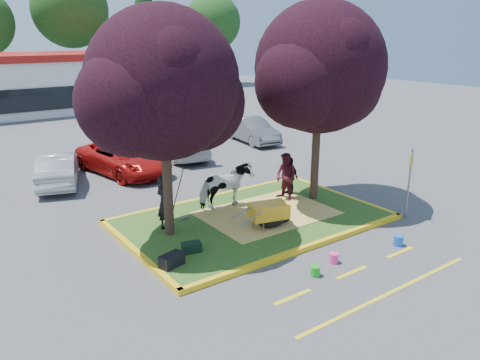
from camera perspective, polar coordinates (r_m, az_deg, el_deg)
ground at (r=15.30m, az=1.57°, el=-5.06°), size 90.00×90.00×0.00m
median_island at (r=15.27m, az=1.57°, el=-4.80°), size 8.00×5.00×0.15m
curb_near at (r=13.48m, az=8.26°, el=-8.14°), size 8.30×0.16×0.15m
curb_far at (r=17.26m, az=-3.59°, el=-2.15°), size 8.30×0.16×0.15m
curb_left at (r=13.42m, az=-12.63°, el=-8.52°), size 0.16×5.30×0.15m
curb_right at (r=17.88m, az=12.08°, el=-1.82°), size 0.16×5.30×0.15m
straw_bedding at (r=15.59m, az=3.34°, el=-4.04°), size 4.20×3.00×0.01m
tree_purple_left at (r=13.08m, az=-9.25°, el=10.66°), size 5.06×4.20×6.51m
tree_purple_right at (r=16.25m, az=9.77°, el=12.63°), size 5.30×4.40×6.82m
fire_lane_stripe_a at (r=11.27m, az=6.46°, el=-13.97°), size 1.10×0.12×0.01m
fire_lane_stripe_b at (r=12.54m, az=13.43°, el=-10.91°), size 1.10×0.12×0.01m
fire_lane_stripe_c at (r=13.98m, az=18.93°, el=-8.33°), size 1.10×0.12×0.01m
fire_lane_long at (r=11.90m, az=17.85°, el=-12.94°), size 6.00×0.10×0.01m
retail_building at (r=40.79m, az=-20.81°, el=11.27°), size 20.40×8.40×4.40m
treeline at (r=49.87m, az=-25.51°, el=18.01°), size 46.58×7.80×14.63m
cow at (r=15.73m, az=-1.73°, el=-0.83°), size 1.86×0.90×1.55m
calf at (r=14.48m, az=3.91°, el=-4.86°), size 1.09×0.70×0.44m
handler at (r=14.13m, az=-9.17°, el=-2.80°), size 0.54×0.71×1.74m
visitor_a at (r=16.62m, az=5.63°, el=0.38°), size 0.73×0.89×1.70m
visitor_b at (r=17.29m, az=6.07°, el=0.54°), size 0.35×0.83×1.41m
wheelbarrow at (r=14.30m, az=3.57°, el=-3.78°), size 2.06×0.94×0.78m
gear_bag_dark at (r=12.26m, az=-8.32°, el=-9.64°), size 0.70×0.49×0.32m
gear_bag_green at (r=12.94m, az=-5.91°, el=-8.15°), size 0.56×0.41×0.27m
sign_post at (r=16.06m, az=19.98°, el=0.42°), size 0.32×0.14×2.36m
bucket_green at (r=12.15m, az=9.16°, el=-10.90°), size 0.31×0.31×0.27m
bucket_pink at (r=12.87m, az=11.34°, el=-9.30°), size 0.28×0.28×0.27m
bucket_blue at (r=14.33m, az=18.74°, el=-7.01°), size 0.37×0.37×0.30m
car_silver at (r=20.13m, az=-21.31°, el=1.29°), size 2.62×4.29×1.33m
car_red at (r=20.96m, az=-14.04°, el=2.64°), size 3.18×5.30×1.38m
car_white at (r=23.30m, az=-7.20°, el=4.46°), size 2.70×4.91×1.35m
car_grey at (r=26.31m, az=1.47°, el=6.09°), size 1.90×4.26×1.36m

